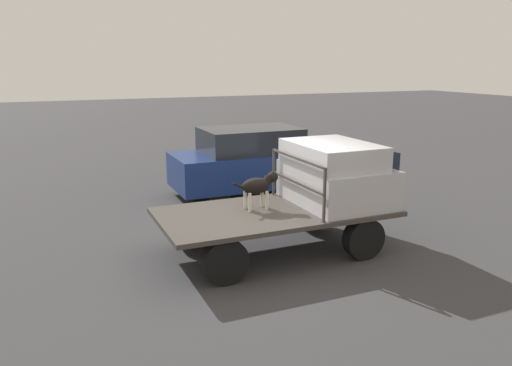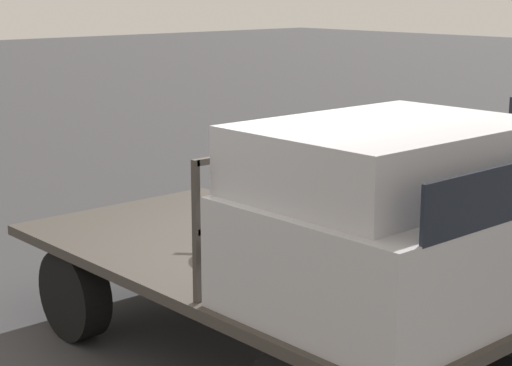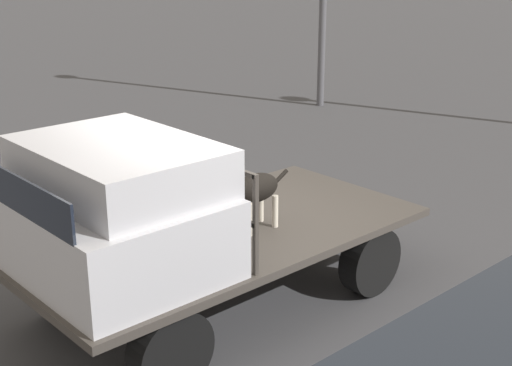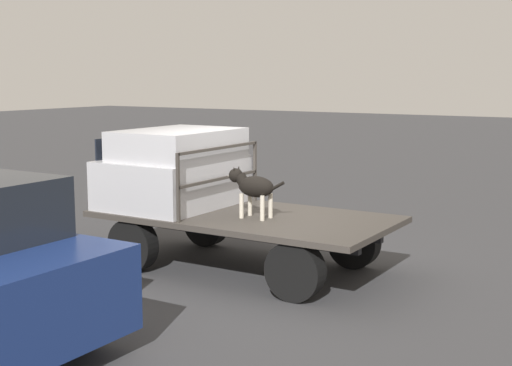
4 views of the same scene
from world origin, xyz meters
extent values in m
plane|color=#38383A|center=(0.00, 0.00, 0.00)|extent=(80.00, 80.00, 0.00)
cylinder|color=black|center=(1.29, 0.88, 0.37)|extent=(0.74, 0.24, 0.74)
cylinder|color=black|center=(1.29, -0.88, 0.37)|extent=(0.74, 0.24, 0.74)
cylinder|color=black|center=(-1.29, 0.88, 0.37)|extent=(0.74, 0.24, 0.74)
cylinder|color=black|center=(-1.29, -0.88, 0.37)|extent=(0.74, 0.24, 0.74)
cube|color=black|center=(0.00, 0.36, 0.63)|extent=(3.81, 0.10, 0.18)
cube|color=black|center=(0.00, -0.36, 0.63)|extent=(3.81, 0.10, 0.18)
cube|color=#3D3833|center=(0.00, 0.00, 0.76)|extent=(4.15, 2.08, 0.08)
cube|color=#B7B7BC|center=(1.25, 0.00, 1.15)|extent=(1.54, 1.96, 0.70)
cube|color=#B7B7BC|center=(1.14, 0.00, 1.72)|extent=(1.31, 1.80, 0.43)
cube|color=black|center=(2.01, 0.00, 1.65)|extent=(0.02, 1.61, 0.32)
cube|color=#3D3833|center=(0.42, 0.96, 1.26)|extent=(0.04, 0.04, 0.92)
cube|color=#3D3833|center=(0.42, -0.96, 1.26)|extent=(0.04, 0.04, 0.92)
cube|color=#3D3833|center=(0.42, 0.00, 1.70)|extent=(0.04, 1.92, 0.04)
cube|color=#3D3833|center=(0.42, 0.00, 1.26)|extent=(0.04, 1.92, 0.04)
cylinder|color=beige|center=(-0.14, 0.28, 0.97)|extent=(0.06, 0.06, 0.34)
cylinder|color=beige|center=(-0.14, 0.07, 0.97)|extent=(0.06, 0.06, 0.34)
cylinder|color=beige|center=(-0.46, 0.28, 0.97)|extent=(0.06, 0.06, 0.34)
cylinder|color=beige|center=(-0.46, 0.07, 0.97)|extent=(0.06, 0.06, 0.34)
ellipsoid|color=black|center=(-0.30, 0.18, 1.23)|extent=(0.53, 0.29, 0.29)
sphere|color=beige|center=(-0.15, 0.18, 1.18)|extent=(0.13, 0.13, 0.13)
cylinder|color=black|center=(-0.08, 0.18, 1.31)|extent=(0.20, 0.16, 0.20)
sphere|color=black|center=(0.02, 0.18, 1.36)|extent=(0.20, 0.20, 0.20)
cone|color=beige|center=(0.11, 0.18, 1.34)|extent=(0.11, 0.11, 0.11)
cone|color=black|center=(0.01, 0.23, 1.44)|extent=(0.06, 0.08, 0.10)
cone|color=black|center=(0.01, 0.12, 1.44)|extent=(0.06, 0.08, 0.10)
cylinder|color=black|center=(-0.62, 0.18, 1.26)|extent=(0.23, 0.04, 0.16)
cylinder|color=black|center=(2.80, 4.78, 0.30)|extent=(0.60, 0.20, 0.60)
cylinder|color=black|center=(2.80, 3.26, 0.30)|extent=(0.60, 0.20, 0.60)
cylinder|color=black|center=(0.05, 4.78, 0.30)|extent=(0.60, 0.20, 0.60)
cylinder|color=black|center=(0.05, 3.26, 0.30)|extent=(0.60, 0.20, 0.60)
cube|color=navy|center=(1.42, 4.02, 0.68)|extent=(4.43, 1.80, 0.85)
cube|color=#1E232B|center=(1.20, 4.02, 1.41)|extent=(2.44, 1.62, 0.61)
camera|label=1|loc=(-3.69, -7.66, 3.36)|focal=35.00mm
camera|label=2|loc=(4.47, -4.08, 2.74)|focal=60.00mm
camera|label=3|loc=(4.19, 5.12, 3.57)|focal=50.00mm
camera|label=4|loc=(-5.25, 8.26, 2.71)|focal=50.00mm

